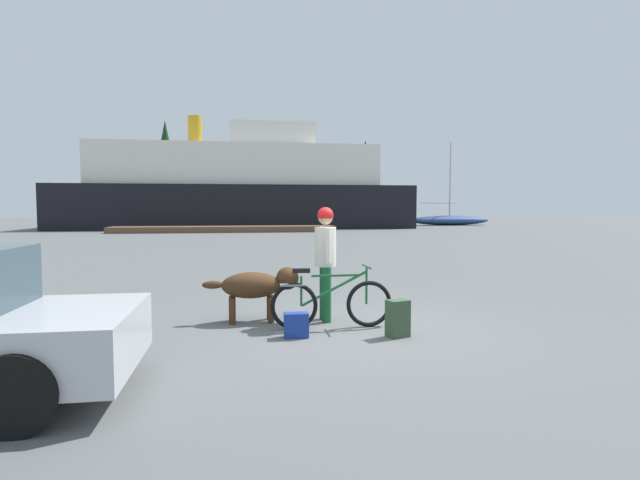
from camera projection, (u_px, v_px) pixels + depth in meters
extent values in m
plane|color=#595B5B|center=(355.00, 330.00, 7.11)|extent=(160.00, 160.00, 0.00)
torus|color=black|center=(369.00, 304.00, 7.30)|extent=(0.67, 0.06, 0.67)
torus|color=black|center=(294.00, 306.00, 7.13)|extent=(0.67, 0.06, 0.67)
cube|color=#19592D|center=(336.00, 276.00, 7.19)|extent=(0.69, 0.03, 0.03)
cube|color=#19592D|center=(334.00, 289.00, 7.20)|extent=(0.93, 0.03, 0.49)
cylinder|color=#19592D|center=(301.00, 291.00, 7.13)|extent=(0.03, 0.03, 0.42)
cylinder|color=#19592D|center=(366.00, 286.00, 7.27)|extent=(0.03, 0.03, 0.52)
cube|color=black|center=(301.00, 271.00, 7.11)|extent=(0.24, 0.10, 0.06)
cylinder|color=#19592D|center=(367.00, 267.00, 7.25)|extent=(0.03, 0.44, 0.03)
cube|color=slate|center=(293.00, 285.00, 7.10)|extent=(0.36, 0.14, 0.02)
cylinder|color=#19592D|center=(324.00, 292.00, 7.79)|extent=(0.14, 0.14, 0.83)
cylinder|color=#19592D|center=(327.00, 295.00, 7.57)|extent=(0.14, 0.14, 0.83)
cylinder|color=silver|center=(325.00, 247.00, 7.64)|extent=(0.32, 0.32, 0.59)
cylinder|color=silver|center=(323.00, 244.00, 7.85)|extent=(0.09, 0.09, 0.52)
cylinder|color=silver|center=(328.00, 246.00, 7.42)|extent=(0.09, 0.09, 0.52)
sphere|color=tan|center=(325.00, 217.00, 7.61)|extent=(0.22, 0.22, 0.22)
sphere|color=red|center=(325.00, 215.00, 7.61)|extent=(0.24, 0.24, 0.24)
ellipsoid|color=#472D19|center=(251.00, 285.00, 7.61)|extent=(0.89, 0.46, 0.39)
sphere|color=#472D19|center=(287.00, 278.00, 7.69)|extent=(0.35, 0.35, 0.35)
ellipsoid|color=#472D19|center=(213.00, 285.00, 7.52)|extent=(0.32, 0.12, 0.12)
cylinder|color=#472D19|center=(270.00, 307.00, 7.80)|extent=(0.10, 0.10, 0.38)
cylinder|color=#472D19|center=(271.00, 310.00, 7.55)|extent=(0.10, 0.10, 0.38)
cylinder|color=#472D19|center=(232.00, 308.00, 7.72)|extent=(0.10, 0.10, 0.38)
cylinder|color=#472D19|center=(232.00, 311.00, 7.46)|extent=(0.10, 0.10, 0.38)
cube|color=#334C33|center=(398.00, 318.00, 6.74)|extent=(0.33, 0.28, 0.49)
cube|color=navy|center=(296.00, 325.00, 6.71)|extent=(0.32, 0.18, 0.33)
cylinder|color=black|center=(82.00, 339.00, 5.42)|extent=(0.64, 0.22, 0.64)
cylinder|color=black|center=(16.00, 393.00, 3.83)|extent=(0.64, 0.22, 0.64)
cube|color=brown|center=(225.00, 229.00, 34.67)|extent=(15.06, 2.35, 0.40)
cube|color=black|center=(238.00, 207.00, 41.86)|extent=(27.75, 8.47, 3.40)
cube|color=silver|center=(237.00, 167.00, 41.64)|extent=(22.20, 7.11, 3.20)
cube|color=silver|center=(271.00, 137.00, 41.92)|extent=(6.66, 5.08, 1.80)
cylinder|color=#BF8C19|center=(195.00, 131.00, 40.94)|extent=(1.10, 1.10, 2.40)
ellipsoid|color=navy|center=(449.00, 220.00, 47.67)|extent=(7.72, 2.16, 0.90)
cylinder|color=#B2B2B7|center=(450.00, 179.00, 47.42)|extent=(0.14, 0.14, 6.78)
cylinder|color=#B2B2B7|center=(438.00, 203.00, 47.38)|extent=(3.48, 0.10, 0.10)
cylinder|color=#4C331E|center=(178.00, 211.00, 55.79)|extent=(0.42, 0.42, 2.57)
cone|color=#1E4C28|center=(178.00, 171.00, 55.50)|extent=(3.56, 3.56, 6.10)
cylinder|color=#4C331E|center=(243.00, 212.00, 59.64)|extent=(0.32, 0.32, 2.24)
cone|color=#1E4C28|center=(242.00, 166.00, 59.30)|extent=(2.86, 2.86, 8.37)
cylinder|color=#4C331E|center=(365.00, 207.00, 62.61)|extent=(0.46, 0.46, 3.31)
cone|color=#19471E|center=(365.00, 167.00, 62.29)|extent=(3.45, 3.45, 6.50)
cylinder|color=#4C331E|center=(167.00, 209.00, 63.34)|extent=(0.31, 0.31, 2.81)
cone|color=#143819|center=(166.00, 159.00, 62.93)|extent=(3.81, 3.81, 9.57)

